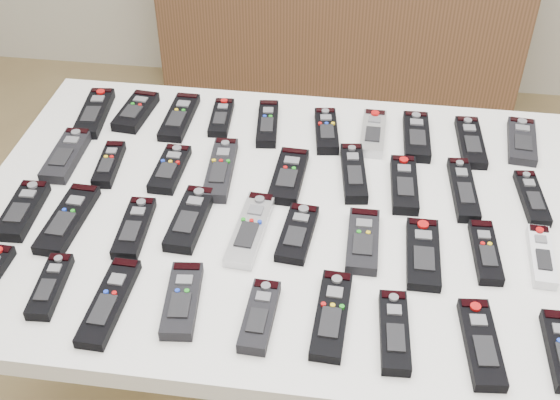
# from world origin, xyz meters

# --- Properties ---
(table) EXTENTS (1.25, 0.88, 0.78)m
(table) POSITION_xyz_m (-0.04, 0.10, 0.72)
(table) COLOR white
(table) RESTS_ON ground
(sideboard) EXTENTS (1.53, 0.55, 0.75)m
(sideboard) POSITION_xyz_m (-0.02, 1.78, 0.37)
(sideboard) COLOR #4A321D
(sideboard) RESTS_ON ground
(remote_0) EXTENTS (0.08, 0.20, 0.02)m
(remote_0) POSITION_xyz_m (-0.53, 0.38, 0.79)
(remote_0) COLOR black
(remote_0) RESTS_ON table
(remote_1) EXTENTS (0.08, 0.16, 0.02)m
(remote_1) POSITION_xyz_m (-0.43, 0.40, 0.79)
(remote_1) COLOR black
(remote_1) RESTS_ON table
(remote_2) EXTENTS (0.06, 0.19, 0.02)m
(remote_2) POSITION_xyz_m (-0.32, 0.39, 0.79)
(remote_2) COLOR black
(remote_2) RESTS_ON table
(remote_3) EXTENTS (0.06, 0.15, 0.02)m
(remote_3) POSITION_xyz_m (-0.22, 0.40, 0.79)
(remote_3) COLOR black
(remote_3) RESTS_ON table
(remote_4) EXTENTS (0.06, 0.18, 0.02)m
(remote_4) POSITION_xyz_m (-0.11, 0.39, 0.79)
(remote_4) COLOR black
(remote_4) RESTS_ON table
(remote_5) EXTENTS (0.07, 0.17, 0.02)m
(remote_5) POSITION_xyz_m (0.03, 0.38, 0.79)
(remote_5) COLOR black
(remote_5) RESTS_ON table
(remote_6) EXTENTS (0.06, 0.17, 0.02)m
(remote_6) POSITION_xyz_m (0.14, 0.38, 0.79)
(remote_6) COLOR #B7B7BC
(remote_6) RESTS_ON table
(remote_7) EXTENTS (0.06, 0.18, 0.02)m
(remote_7) POSITION_xyz_m (0.24, 0.38, 0.79)
(remote_7) COLOR black
(remote_7) RESTS_ON table
(remote_8) EXTENTS (0.06, 0.19, 0.02)m
(remote_8) POSITION_xyz_m (0.36, 0.38, 0.79)
(remote_8) COLOR black
(remote_8) RESTS_ON table
(remote_9) EXTENTS (0.08, 0.17, 0.02)m
(remote_9) POSITION_xyz_m (0.47, 0.40, 0.79)
(remote_9) COLOR black
(remote_9) RESTS_ON table
(remote_10) EXTENTS (0.06, 0.18, 0.02)m
(remote_10) POSITION_xyz_m (-0.53, 0.20, 0.79)
(remote_10) COLOR black
(remote_10) RESTS_ON table
(remote_11) EXTENTS (0.05, 0.15, 0.02)m
(remote_11) POSITION_xyz_m (-0.43, 0.18, 0.79)
(remote_11) COLOR black
(remote_11) RESTS_ON table
(remote_12) EXTENTS (0.06, 0.16, 0.02)m
(remote_12) POSITION_xyz_m (-0.29, 0.19, 0.79)
(remote_12) COLOR black
(remote_12) RESTS_ON table
(remote_13) EXTENTS (0.06, 0.21, 0.02)m
(remote_13) POSITION_xyz_m (-0.18, 0.20, 0.79)
(remote_13) COLOR black
(remote_13) RESTS_ON table
(remote_14) EXTENTS (0.07, 0.18, 0.02)m
(remote_14) POSITION_xyz_m (-0.03, 0.20, 0.79)
(remote_14) COLOR black
(remote_14) RESTS_ON table
(remote_15) EXTENTS (0.07, 0.19, 0.02)m
(remote_15) POSITION_xyz_m (0.10, 0.22, 0.79)
(remote_15) COLOR black
(remote_15) RESTS_ON table
(remote_16) EXTENTS (0.06, 0.18, 0.02)m
(remote_16) POSITION_xyz_m (0.21, 0.20, 0.79)
(remote_16) COLOR black
(remote_16) RESTS_ON table
(remote_17) EXTENTS (0.06, 0.20, 0.02)m
(remote_17) POSITION_xyz_m (0.33, 0.20, 0.79)
(remote_17) COLOR black
(remote_17) RESTS_ON table
(remote_18) EXTENTS (0.06, 0.17, 0.02)m
(remote_18) POSITION_xyz_m (0.47, 0.19, 0.79)
(remote_18) COLOR black
(remote_18) RESTS_ON table
(remote_19) EXTENTS (0.06, 0.17, 0.02)m
(remote_19) POSITION_xyz_m (-0.54, 0.01, 0.79)
(remote_19) COLOR black
(remote_19) RESTS_ON table
(remote_20) EXTENTS (0.07, 0.20, 0.02)m
(remote_20) POSITION_xyz_m (-0.45, -0.00, 0.79)
(remote_20) COLOR black
(remote_20) RESTS_ON table
(remote_21) EXTENTS (0.06, 0.17, 0.02)m
(remote_21) POSITION_xyz_m (-0.31, -0.01, 0.79)
(remote_21) COLOR black
(remote_21) RESTS_ON table
(remote_22) EXTENTS (0.07, 0.18, 0.02)m
(remote_22) POSITION_xyz_m (-0.21, 0.03, 0.79)
(remote_22) COLOR black
(remote_22) RESTS_ON table
(remote_23) EXTENTS (0.07, 0.21, 0.02)m
(remote_23) POSITION_xyz_m (-0.09, 0.02, 0.79)
(remote_23) COLOR #B7B7BC
(remote_23) RESTS_ON table
(remote_24) EXTENTS (0.07, 0.16, 0.02)m
(remote_24) POSITION_xyz_m (0.01, 0.02, 0.79)
(remote_24) COLOR black
(remote_24) RESTS_ON table
(remote_25) EXTENTS (0.06, 0.17, 0.02)m
(remote_25) POSITION_xyz_m (0.13, 0.02, 0.79)
(remote_25) COLOR black
(remote_25) RESTS_ON table
(remote_26) EXTENTS (0.06, 0.18, 0.02)m
(remote_26) POSITION_xyz_m (0.24, -0.00, 0.79)
(remote_26) COLOR black
(remote_26) RESTS_ON table
(remote_27) EXTENTS (0.05, 0.16, 0.02)m
(remote_27) POSITION_xyz_m (0.36, 0.02, 0.79)
(remote_27) COLOR black
(remote_27) RESTS_ON table
(remote_28) EXTENTS (0.05, 0.16, 0.02)m
(remote_28) POSITION_xyz_m (0.46, 0.02, 0.79)
(remote_28) COLOR silver
(remote_28) RESTS_ON table
(remote_30) EXTENTS (0.05, 0.15, 0.02)m
(remote_30) POSITION_xyz_m (-0.41, -0.18, 0.79)
(remote_30) COLOR black
(remote_30) RESTS_ON table
(remote_31) EXTENTS (0.06, 0.20, 0.02)m
(remote_31) POSITION_xyz_m (-0.30, -0.20, 0.79)
(remote_31) COLOR black
(remote_31) RESTS_ON table
(remote_32) EXTENTS (0.07, 0.17, 0.02)m
(remote_32) POSITION_xyz_m (-0.17, -0.18, 0.79)
(remote_32) COLOR black
(remote_32) RESTS_ON table
(remote_33) EXTENTS (0.05, 0.15, 0.02)m
(remote_33) POSITION_xyz_m (-0.03, -0.20, 0.79)
(remote_33) COLOR black
(remote_33) RESTS_ON table
(remote_34) EXTENTS (0.06, 0.19, 0.02)m
(remote_34) POSITION_xyz_m (0.09, -0.18, 0.79)
(remote_34) COLOR black
(remote_34) RESTS_ON table
(remote_35) EXTENTS (0.06, 0.17, 0.02)m
(remote_35) POSITION_xyz_m (0.19, -0.20, 0.79)
(remote_35) COLOR black
(remote_35) RESTS_ON table
(remote_36) EXTENTS (0.07, 0.18, 0.02)m
(remote_36) POSITION_xyz_m (0.33, -0.20, 0.79)
(remote_36) COLOR black
(remote_36) RESTS_ON table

